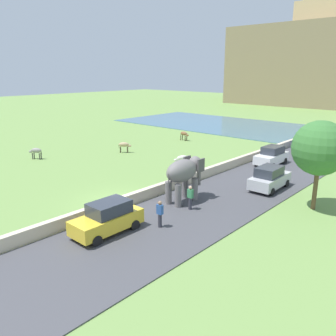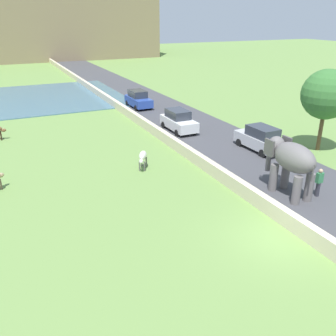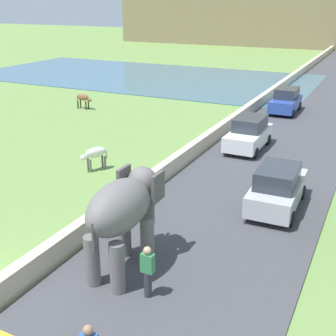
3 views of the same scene
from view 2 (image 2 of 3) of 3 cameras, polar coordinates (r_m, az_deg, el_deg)
ground_plane at (r=16.91m, az=16.35°, el=-10.59°), size 220.00×220.00×0.00m
road_surface at (r=34.91m, az=1.11°, el=7.82°), size 7.00×120.00×0.06m
barrier_wall at (r=31.56m, az=-3.50°, el=6.84°), size 0.40×110.00×0.79m
hill_distant at (r=94.88m, az=-24.65°, el=21.49°), size 64.00×28.00×20.02m
elephant at (r=20.18m, az=18.63°, el=1.23°), size 1.41×3.47×2.99m
person_beside_elephant at (r=20.91m, az=22.52°, el=-2.06°), size 0.36×0.22×1.63m
car_silver at (r=26.93m, az=14.28°, el=4.47°), size 1.88×4.04×1.80m
car_white at (r=30.70m, az=1.66°, el=7.39°), size 1.80×4.00×1.80m
car_blue at (r=39.06m, az=-4.67°, el=10.68°), size 1.83×4.02×1.80m
cow_white at (r=22.95m, az=-3.98°, el=1.78°), size 1.00×1.36×1.15m
tree_near at (r=27.70m, az=23.55°, el=10.48°), size 3.43×3.43×5.75m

